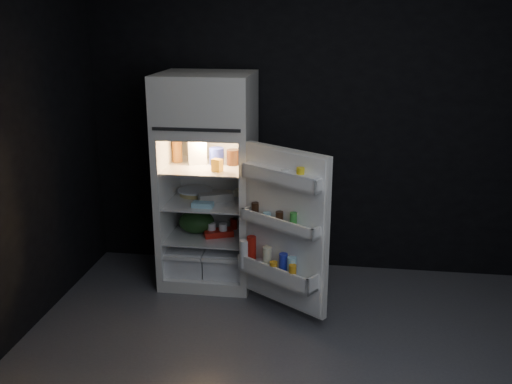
# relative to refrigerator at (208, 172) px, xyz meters

# --- Properties ---
(floor) EXTENTS (4.00, 3.40, 0.00)m
(floor) POSITION_rel_refrigerator_xyz_m (0.87, -1.32, -0.96)
(floor) COLOR #525258
(floor) RESTS_ON ground
(wall_back) EXTENTS (4.00, 0.00, 2.70)m
(wall_back) POSITION_rel_refrigerator_xyz_m (0.87, 0.38, 0.39)
(wall_back) COLOR black
(wall_back) RESTS_ON ground
(wall_front) EXTENTS (4.00, 0.00, 2.70)m
(wall_front) POSITION_rel_refrigerator_xyz_m (0.87, -3.02, 0.39)
(wall_front) COLOR black
(wall_front) RESTS_ON ground
(refrigerator) EXTENTS (0.76, 0.71, 1.78)m
(refrigerator) POSITION_rel_refrigerator_xyz_m (0.00, 0.00, 0.00)
(refrigerator) COLOR white
(refrigerator) RESTS_ON ground
(fridge_door) EXTENTS (0.70, 0.56, 1.22)m
(fridge_door) POSITION_rel_refrigerator_xyz_m (0.68, -0.59, -0.27)
(fridge_door) COLOR white
(fridge_door) RESTS_ON ground
(milk_jug) EXTENTS (0.19, 0.19, 0.24)m
(milk_jug) POSITION_rel_refrigerator_xyz_m (-0.10, 0.02, 0.19)
(milk_jug) COLOR white
(milk_jug) RESTS_ON refrigerator
(mayo_jar) EXTENTS (0.13, 0.13, 0.14)m
(mayo_jar) POSITION_rel_refrigerator_xyz_m (0.07, 0.00, 0.14)
(mayo_jar) COLOR #1F2CAB
(mayo_jar) RESTS_ON refrigerator
(jam_jar) EXTENTS (0.14, 0.14, 0.13)m
(jam_jar) POSITION_rel_refrigerator_xyz_m (0.21, 0.01, 0.14)
(jam_jar) COLOR black
(jam_jar) RESTS_ON refrigerator
(amber_bottle) EXTENTS (0.10, 0.10, 0.22)m
(amber_bottle) POSITION_rel_refrigerator_xyz_m (-0.27, 0.05, 0.18)
(amber_bottle) COLOR #BD6A1E
(amber_bottle) RESTS_ON refrigerator
(small_carton) EXTENTS (0.10, 0.09, 0.10)m
(small_carton) POSITION_rel_refrigerator_xyz_m (0.12, -0.21, 0.12)
(small_carton) COLOR orange
(small_carton) RESTS_ON refrigerator
(egg_carton) EXTENTS (0.31, 0.22, 0.07)m
(egg_carton) POSITION_rel_refrigerator_xyz_m (0.08, -0.07, -0.19)
(egg_carton) COLOR gray
(egg_carton) RESTS_ON refrigerator
(pie) EXTENTS (0.34, 0.34, 0.04)m
(pie) POSITION_rel_refrigerator_xyz_m (-0.14, 0.08, -0.21)
(pie) COLOR tan
(pie) RESTS_ON refrigerator
(flat_package) EXTENTS (0.18, 0.09, 0.04)m
(flat_package) POSITION_rel_refrigerator_xyz_m (0.00, -0.23, -0.21)
(flat_package) COLOR #95D0E6
(flat_package) RESTS_ON refrigerator
(wrapped_pkg) EXTENTS (0.12, 0.11, 0.05)m
(wrapped_pkg) POSITION_rel_refrigerator_xyz_m (0.25, 0.11, -0.20)
(wrapped_pkg) COLOR beige
(wrapped_pkg) RESTS_ON refrigerator
(produce_bag) EXTENTS (0.33, 0.29, 0.20)m
(produce_bag) POSITION_rel_refrigerator_xyz_m (-0.10, -0.04, -0.43)
(produce_bag) COLOR #193815
(produce_bag) RESTS_ON refrigerator
(yogurt_tray) EXTENTS (0.27, 0.21, 0.05)m
(yogurt_tray) POSITION_rel_refrigerator_xyz_m (0.10, -0.09, -0.50)
(yogurt_tray) COLOR #A8180E
(yogurt_tray) RESTS_ON refrigerator
(small_can_red) EXTENTS (0.08, 0.08, 0.09)m
(small_can_red) POSITION_rel_refrigerator_xyz_m (0.20, 0.09, -0.48)
(small_can_red) COLOR #A8180E
(small_can_red) RESTS_ON refrigerator
(small_can_silver) EXTENTS (0.08, 0.08, 0.09)m
(small_can_silver) POSITION_rel_refrigerator_xyz_m (0.22, 0.12, -0.48)
(small_can_silver) COLOR silver
(small_can_silver) RESTS_ON refrigerator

